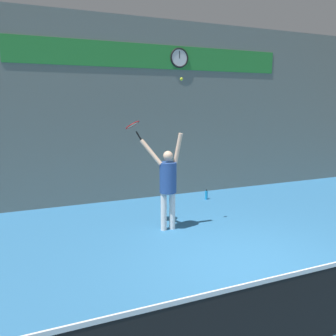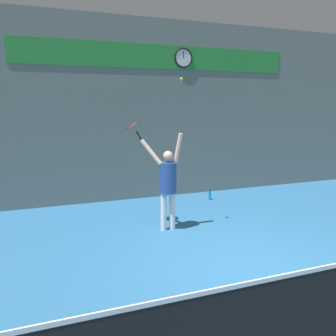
{
  "view_description": "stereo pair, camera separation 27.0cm",
  "coord_description": "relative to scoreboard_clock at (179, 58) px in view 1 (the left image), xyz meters",
  "views": [
    {
      "loc": [
        -3.22,
        -4.05,
        2.69
      ],
      "look_at": [
        -0.7,
        2.27,
        1.37
      ],
      "focal_mm": 35.0,
      "sensor_mm": 36.0,
      "label": 1
    },
    {
      "loc": [
        -2.96,
        -4.14,
        2.69
      ],
      "look_at": [
        -0.7,
        2.27,
        1.37
      ],
      "focal_mm": 35.0,
      "sensor_mm": 36.0,
      "label": 2
    }
  ],
  "objects": [
    {
      "name": "ground_plane",
      "position": [
        -0.66,
        -4.81,
        -3.99
      ],
      "size": [
        18.0,
        18.0,
        0.0
      ],
      "primitive_type": "plane",
      "color": "teal"
    },
    {
      "name": "back_wall",
      "position": [
        -0.66,
        0.08,
        -1.49
      ],
      "size": [
        18.0,
        0.1,
        5.0
      ],
      "color": "slate",
      "rests_on": "ground_plane"
    },
    {
      "name": "sponsor_banner",
      "position": [
        -0.66,
        0.02,
        -0.0
      ],
      "size": [
        7.8,
        0.02,
        0.64
      ],
      "color": "#288C38"
    },
    {
      "name": "scoreboard_clock",
      "position": [
        0.0,
        0.0,
        0.0
      ],
      "size": [
        0.55,
        0.05,
        0.55
      ],
      "color": "white"
    },
    {
      "name": "tennis_player",
      "position": [
        -1.36,
        -2.54,
        -2.9
      ],
      "size": [
        0.87,
        0.51,
        2.11
      ],
      "color": "white",
      "rests_on": "ground_plane"
    },
    {
      "name": "tennis_racket",
      "position": [
        -2.0,
        -2.16,
        -1.74
      ],
      "size": [
        0.44,
        0.44,
        0.42
      ],
      "color": "black"
    },
    {
      "name": "tennis_ball",
      "position": [
        -1.1,
        -2.63,
        -0.79
      ],
      "size": [
        0.07,
        0.07,
        0.07
      ],
      "color": "#CCDB2D"
    },
    {
      "name": "water_bottle",
      "position": [
        0.53,
        -0.8,
        -3.86
      ],
      "size": [
        0.08,
        0.08,
        0.29
      ],
      "color": "#198CCC",
      "rests_on": "ground_plane"
    }
  ]
}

